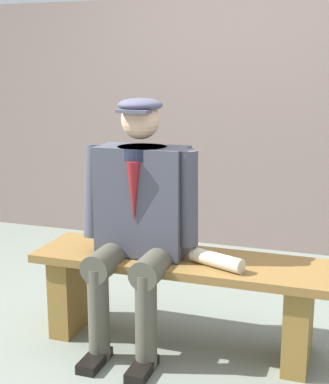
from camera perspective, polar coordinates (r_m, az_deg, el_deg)
The scene contains 5 objects.
ground_plane at distance 3.23m, azimuth 1.43°, elevation -14.92°, with size 30.00×30.00×0.00m, color gray.
bench at distance 3.09m, azimuth 1.46°, elevation -9.47°, with size 1.57×0.45×0.50m.
seated_man at distance 2.97m, azimuth -2.66°, elevation -2.11°, with size 0.64×0.61×1.33m.
rolled_magazine at distance 2.89m, azimuth 5.27°, elevation -6.84°, with size 0.08×0.08×0.30m, color beige.
stadium_wall at distance 4.73m, azimuth 8.46°, elevation 6.65°, with size 12.00×0.24×2.02m, color gray.
Camera 1 is at (-0.85, 2.73, 1.50)m, focal length 53.06 mm.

